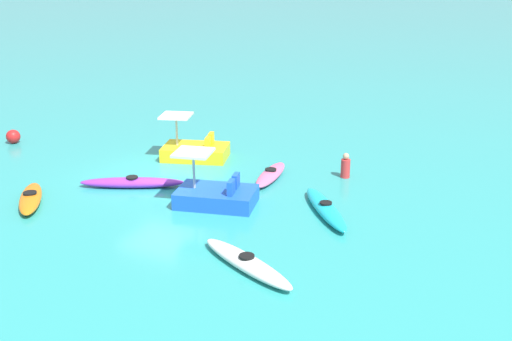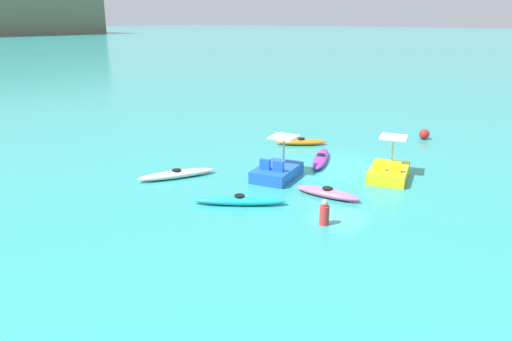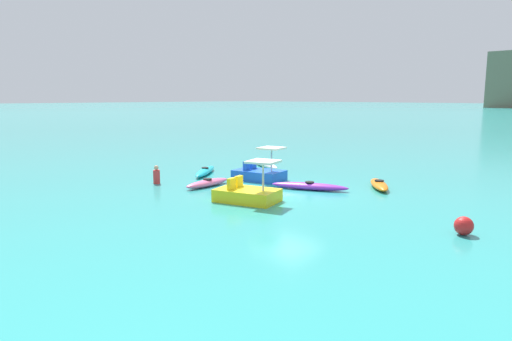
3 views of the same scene
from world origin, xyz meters
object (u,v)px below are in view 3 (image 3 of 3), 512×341
Objects in this scene: kayak_orange at (379,185)px; buoy_red at (464,226)px; person_near_shore at (157,176)px; kayak_purple at (310,186)px; kayak_cyan at (205,171)px; pedal_boat_blue at (259,173)px; pedal_boat_yellow at (248,193)px; kayak_pink at (208,183)px; kayak_white at (266,164)px.

buoy_red reaches higher than kayak_orange.
kayak_orange is 2.85× the size of person_near_shore.
kayak_purple and kayak_cyan have the same top height.
pedal_boat_blue reaches higher than buoy_red.
pedal_boat_yellow is (-0.36, -3.54, 0.17)m from kayak_purple.
kayak_pink and kayak_orange have the same top height.
kayak_purple is at bearing 163.61° from buoy_red.
kayak_pink is at bearing -37.90° from kayak_cyan.
pedal_boat_yellow reaches higher than kayak_pink.
buoy_red is (10.66, -2.36, -0.05)m from pedal_boat_blue.
kayak_purple is 3.25m from pedal_boat_blue.
person_near_shore reaches higher than kayak_orange.
kayak_pink is 1.06× the size of kayak_orange.
person_near_shore is at bearing -125.63° from pedal_boat_blue.
kayak_white is (-5.89, 3.53, 0.00)m from kayak_purple.
kayak_white is 7.42m from person_near_shore.
kayak_white is at bearing 156.77° from buoy_red.
kayak_cyan is at bearing -175.18° from kayak_purple.
buoy_red is at bearing -41.04° from kayak_orange.
person_near_shore is at bearing -83.11° from kayak_cyan.
kayak_white is at bearing 108.14° from kayak_pink.
kayak_pink is 3.01× the size of person_near_shore.
kayak_orange is at bearing 40.94° from kayak_pink.
buoy_red reaches higher than kayak_white.
pedal_boat_yellow reaches higher than kayak_white.
pedal_boat_yellow is 3.10× the size of person_near_shore.
pedal_boat_yellow is 5.81m from person_near_shore.
person_near_shore is (-0.26, -7.41, 0.22)m from kayak_white.
kayak_purple is at bearing 4.82° from kayak_cyan.
person_near_shore is at bearing -147.79° from kayak_purple.
kayak_pink is 4.69× the size of buoy_red.
buoy_red is (11.28, 0.46, 0.12)m from kayak_pink.
kayak_pink is 3.63m from pedal_boat_yellow.
kayak_purple is 1.28× the size of pedal_boat_blue.
kayak_cyan is (-6.56, -0.55, -0.00)m from kayak_purple.
kayak_pink is 0.99× the size of pedal_boat_blue.
kayak_pink is at bearing -71.86° from kayak_white.
kayak_pink is 7.83m from kayak_orange.
kayak_purple is 6.04× the size of buoy_red.
pedal_boat_blue is 10.92m from buoy_red.
person_near_shore is (0.40, -3.32, 0.22)m from kayak_cyan.
kayak_white is 1.06× the size of kayak_cyan.
kayak_purple is at bearing 84.26° from pedal_boat_yellow.
kayak_orange is (8.60, 3.04, 0.00)m from kayak_cyan.
kayak_pink is (-3.87, -2.64, 0.00)m from kayak_purple.
pedal_boat_yellow is 7.89m from buoy_red.
kayak_orange is 0.92× the size of pedal_boat_yellow.
kayak_purple is at bearing 32.21° from person_near_shore.
kayak_orange is 4.43× the size of buoy_red.
pedal_boat_yellow is at bearing -95.74° from kayak_purple.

